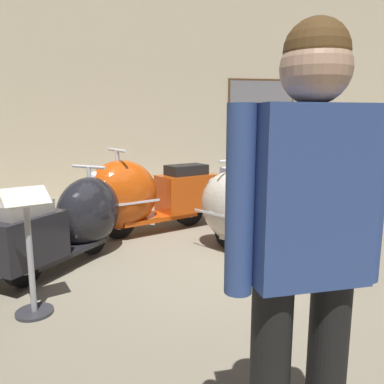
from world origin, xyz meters
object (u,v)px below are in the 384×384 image
scooter_1 (143,195)px  info_stanchion (31,264)px  scooter_3 (275,186)px  scooter_2 (254,214)px  scooter_0 (72,220)px  visitor_0 (306,240)px

scooter_1 → info_stanchion: scooter_1 is taller
info_stanchion → scooter_3: bearing=42.2°
scooter_1 → info_stanchion: bearing=40.3°
scooter_2 → info_stanchion: size_ratio=1.72×
scooter_3 → scooter_0: bearing=-157.4°
scooter_0 → info_stanchion: (-0.15, -1.08, -0.05)m
scooter_0 → scooter_3: 3.21m
scooter_0 → scooter_1: scooter_1 is taller
scooter_1 → scooter_3: size_ratio=1.11×
scooter_3 → info_stanchion: bearing=-145.0°
scooter_2 → scooter_3: bearing=-63.1°
scooter_0 → scooter_3: bearing=-25.9°
scooter_2 → visitor_0: 2.75m
scooter_2 → scooter_1: bearing=12.1°
scooter_2 → scooter_3: scooter_2 is taller
scooter_1 → info_stanchion: size_ratio=1.94×
scooter_2 → info_stanchion: scooter_2 is taller
scooter_1 → scooter_0: bearing=25.7°
scooter_0 → scooter_1: bearing=-4.5°
visitor_0 → scooter_3: bearing=-23.9°
scooter_2 → visitor_0: visitor_0 is taller
scooter_0 → visitor_0: size_ratio=0.89×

